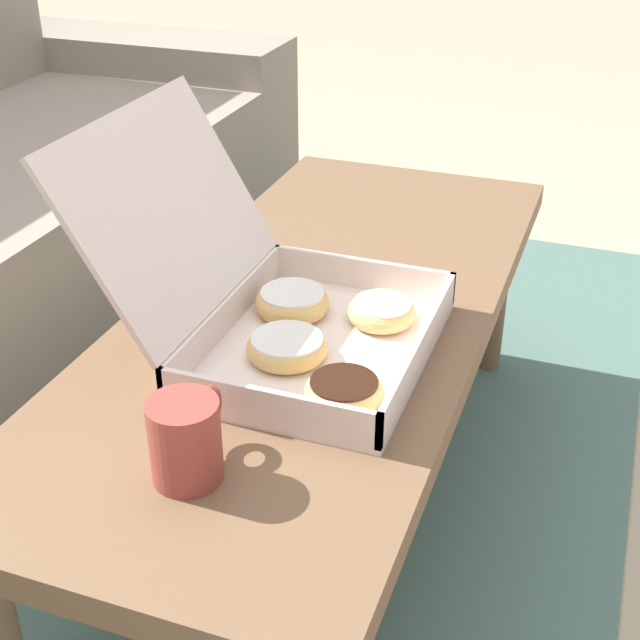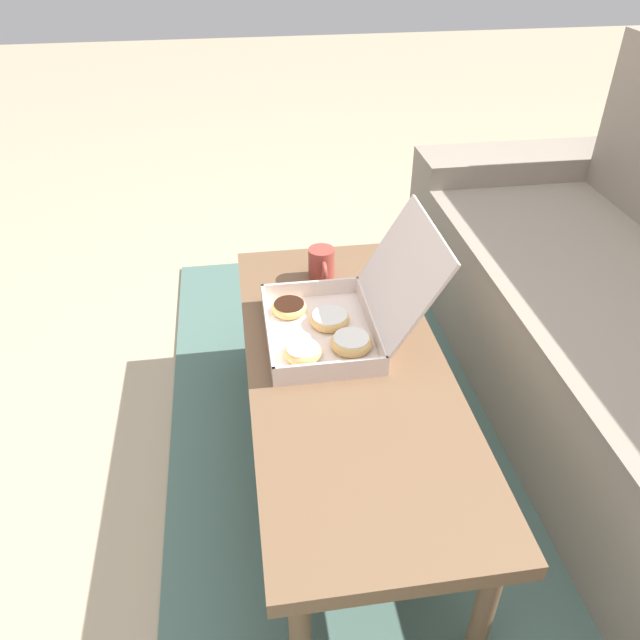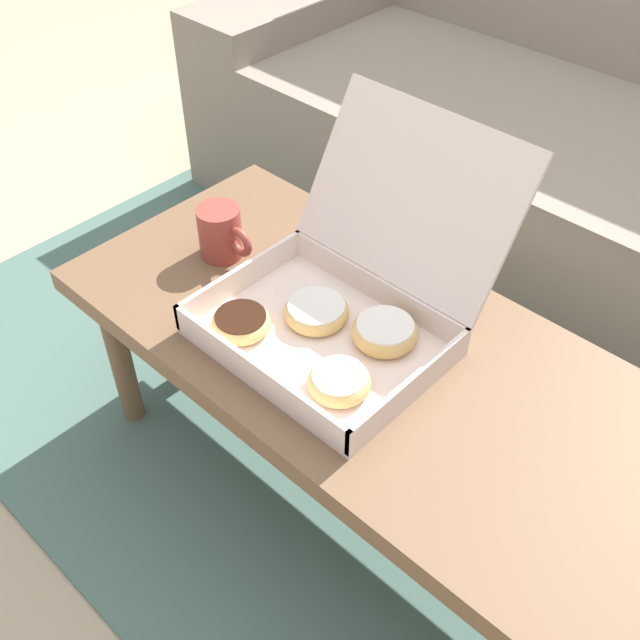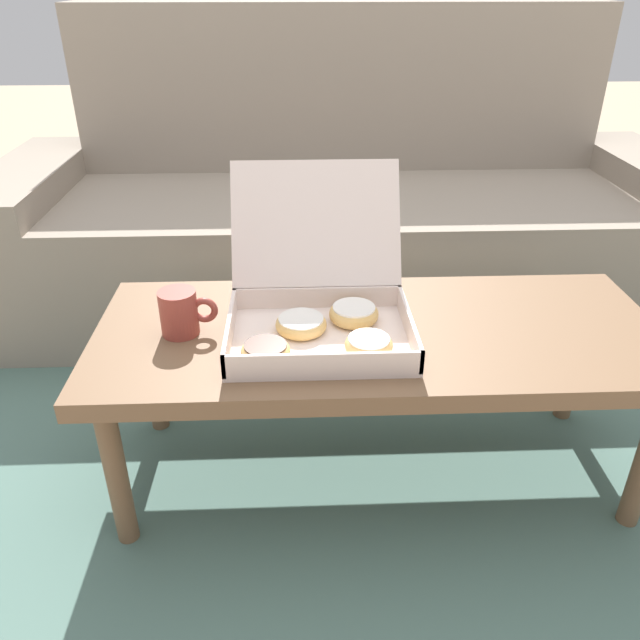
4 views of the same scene
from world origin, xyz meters
name	(u,v)px [view 3 (image 3 of 4)]	position (x,y,z in m)	size (l,w,h in m)	color
ground_plane	(428,470)	(0.00, 0.00, 0.00)	(12.00, 12.00, 0.00)	tan
area_rug	(511,387)	(0.00, 0.30, 0.01)	(2.43, 1.85, 0.01)	#4C6B60
coffee_table	(400,384)	(0.00, -0.13, 0.36)	(1.20, 0.49, 0.40)	brown
pastry_box	(342,305)	(-0.12, -0.13, 0.46)	(0.37, 0.42, 0.30)	silver
coffee_mug	(221,233)	(-0.41, -0.13, 0.45)	(0.12, 0.08, 0.10)	#993D33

